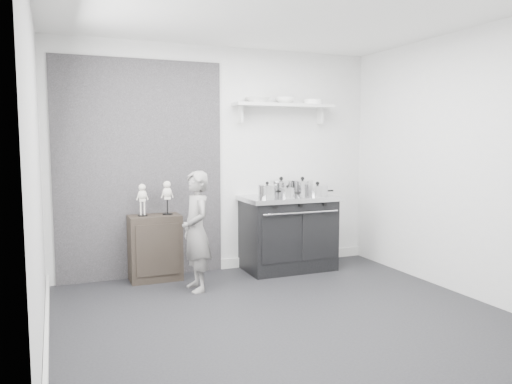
% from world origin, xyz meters
% --- Properties ---
extents(ground, '(4.00, 4.00, 0.00)m').
position_xyz_m(ground, '(0.00, 0.00, 0.00)').
color(ground, black).
rests_on(ground, ground).
extents(room_shell, '(4.02, 3.62, 2.71)m').
position_xyz_m(room_shell, '(-0.09, 0.15, 1.64)').
color(room_shell, silver).
rests_on(room_shell, ground).
extents(wall_shelf, '(1.30, 0.26, 0.24)m').
position_xyz_m(wall_shelf, '(0.80, 1.68, 2.01)').
color(wall_shelf, silver).
rests_on(wall_shelf, room_shell).
extents(stove, '(1.14, 0.71, 0.91)m').
position_xyz_m(stove, '(0.77, 1.48, 0.46)').
color(stove, black).
rests_on(stove, ground).
extents(side_cabinet, '(0.57, 0.33, 0.75)m').
position_xyz_m(side_cabinet, '(-0.84, 1.61, 0.37)').
color(side_cabinet, black).
rests_on(side_cabinet, ground).
extents(child, '(0.33, 0.48, 1.27)m').
position_xyz_m(child, '(-0.51, 1.06, 0.64)').
color(child, slate).
rests_on(child, ground).
extents(pot_front_left, '(0.31, 0.22, 0.19)m').
position_xyz_m(pot_front_left, '(0.45, 1.39, 0.99)').
color(pot_front_left, silver).
rests_on(pot_front_left, stove).
extents(pot_back_left, '(0.37, 0.28, 0.23)m').
position_xyz_m(pot_back_left, '(0.74, 1.62, 1.00)').
color(pot_back_left, silver).
rests_on(pot_back_left, stove).
extents(pot_back_right, '(0.36, 0.27, 0.22)m').
position_xyz_m(pot_back_right, '(1.01, 1.57, 1.00)').
color(pot_back_right, silver).
rests_on(pot_back_right, stove).
extents(pot_front_right, '(0.35, 0.27, 0.18)m').
position_xyz_m(pot_front_right, '(1.09, 1.32, 0.98)').
color(pot_front_right, silver).
rests_on(pot_front_right, stove).
extents(pot_front_center, '(0.27, 0.18, 0.15)m').
position_xyz_m(pot_front_center, '(0.68, 1.31, 0.97)').
color(pot_front_center, silver).
rests_on(pot_front_center, stove).
extents(skeleton_full, '(0.12, 0.07, 0.41)m').
position_xyz_m(skeleton_full, '(-0.97, 1.61, 0.95)').
color(skeleton_full, beige).
rests_on(skeleton_full, side_cabinet).
extents(skeleton_torso, '(0.12, 0.08, 0.44)m').
position_xyz_m(skeleton_torso, '(-0.69, 1.61, 0.97)').
color(skeleton_torso, beige).
rests_on(skeleton_torso, side_cabinet).
extents(bowl_large, '(0.28, 0.28, 0.07)m').
position_xyz_m(bowl_large, '(0.45, 1.67, 2.07)').
color(bowl_large, white).
rests_on(bowl_large, wall_shelf).
extents(bowl_small, '(0.24, 0.24, 0.07)m').
position_xyz_m(bowl_small, '(0.81, 1.67, 2.08)').
color(bowl_small, white).
rests_on(bowl_small, wall_shelf).
extents(plate_stack, '(0.23, 0.23, 0.06)m').
position_xyz_m(plate_stack, '(1.21, 1.67, 2.07)').
color(plate_stack, white).
rests_on(plate_stack, wall_shelf).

